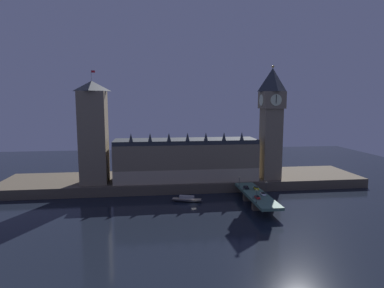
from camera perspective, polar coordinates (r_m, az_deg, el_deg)
ground_plane at (r=167.93m, az=0.34°, el=-10.63°), size 400.00×400.00×0.00m
embankment at (r=204.42m, az=-1.09°, el=-6.52°), size 220.00×42.00×5.61m
parliament_hall at (r=193.61m, az=-1.08°, el=-2.76°), size 84.81×21.74×29.40m
clock_tower at (r=198.80m, az=13.92°, el=4.19°), size 13.41×13.52×68.16m
victoria_tower at (r=190.95m, az=-17.11°, el=1.94°), size 15.15×15.15×64.35m
bridge at (r=168.88m, az=11.38°, el=-9.14°), size 10.49×46.00×5.80m
car_northbound_lead at (r=177.25m, az=9.61°, el=-7.59°), size 2.04×4.71×1.39m
car_northbound_trail at (r=160.26m, az=11.53°, el=-9.25°), size 1.89×4.23×1.41m
car_southbound_lead at (r=166.13m, az=12.52°, el=-8.68°), size 2.07×3.95×1.42m
car_southbound_trail at (r=175.95m, az=11.33°, el=-7.72°), size 1.93×4.06×1.56m
pedestrian_near_rail at (r=158.88m, az=10.81°, el=-9.29°), size 0.38×0.38×1.69m
pedestrian_far_rail at (r=173.94m, az=9.14°, el=-7.78°), size 0.38×0.38×1.71m
street_lamp_near at (r=152.39m, az=11.40°, el=-8.77°), size 1.34×0.60×6.55m
street_lamp_mid at (r=169.07m, az=13.06°, el=-7.26°), size 1.34×0.60×6.28m
street_lamp_far at (r=179.67m, az=8.41°, el=-6.34°), size 1.34×0.60×5.96m
boat_upstream at (r=171.24m, az=-0.94°, el=-9.85°), size 17.53×8.07×3.27m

